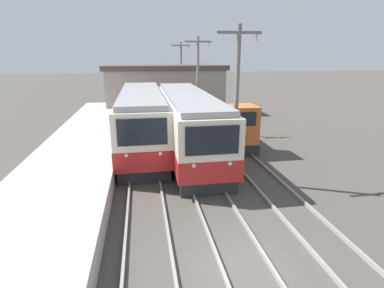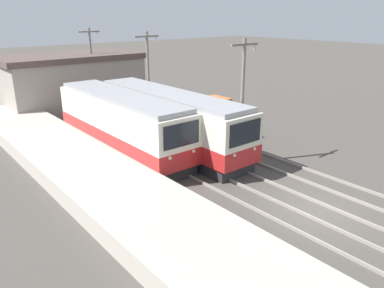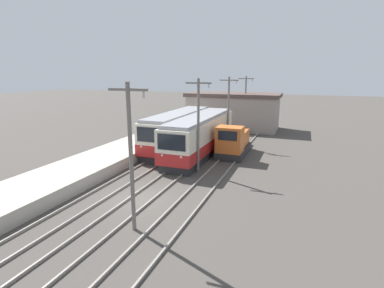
% 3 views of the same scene
% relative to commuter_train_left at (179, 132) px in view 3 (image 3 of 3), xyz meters
% --- Properties ---
extents(ground_plane, '(200.00, 200.00, 0.00)m').
position_rel_commuter_train_left_xyz_m(ground_plane, '(2.60, -12.47, -1.75)').
color(ground_plane, '#47423D').
extents(platform_left, '(4.50, 54.00, 0.92)m').
position_rel_commuter_train_left_xyz_m(platform_left, '(-3.65, -12.47, -1.29)').
color(platform_left, '#ADA599').
rests_on(platform_left, ground).
extents(track_left, '(1.54, 60.00, 0.14)m').
position_rel_commuter_train_left_xyz_m(track_left, '(-0.00, -12.47, -1.68)').
color(track_left, gray).
rests_on(track_left, ground).
extents(track_center, '(1.54, 60.00, 0.14)m').
position_rel_commuter_train_left_xyz_m(track_center, '(2.80, -12.47, -1.68)').
color(track_center, gray).
rests_on(track_center, ground).
extents(track_right, '(1.54, 60.00, 0.14)m').
position_rel_commuter_train_left_xyz_m(track_right, '(5.80, -12.47, -1.68)').
color(track_right, gray).
rests_on(track_right, ground).
extents(commuter_train_left, '(2.84, 12.50, 3.77)m').
position_rel_commuter_train_left_xyz_m(commuter_train_left, '(0.00, 0.00, 0.00)').
color(commuter_train_left, '#28282B').
rests_on(commuter_train_left, ground).
extents(commuter_train_center, '(2.84, 13.62, 3.74)m').
position_rel_commuter_train_left_xyz_m(commuter_train_center, '(2.80, -1.21, -0.01)').
color(commuter_train_center, '#28282B').
rests_on(commuter_train_center, ground).
extents(shunting_locomotive, '(2.40, 5.61, 3.00)m').
position_rel_commuter_train_left_xyz_m(shunting_locomotive, '(5.80, -0.43, -0.54)').
color(shunting_locomotive, '#28282B').
rests_on(shunting_locomotive, ground).
extents(catenary_mast_near, '(2.00, 0.20, 7.24)m').
position_rel_commuter_train_left_xyz_m(catenary_mast_near, '(4.31, -15.84, 2.19)').
color(catenary_mast_near, slate).
rests_on(catenary_mast_near, ground).
extents(catenary_mast_mid, '(2.00, 0.20, 7.24)m').
position_rel_commuter_train_left_xyz_m(catenary_mast_mid, '(4.31, -6.24, 2.19)').
color(catenary_mast_mid, slate).
rests_on(catenary_mast_mid, ground).
extents(catenary_mast_far, '(2.00, 0.20, 7.24)m').
position_rel_commuter_train_left_xyz_m(catenary_mast_far, '(4.31, 3.37, 2.19)').
color(catenary_mast_far, slate).
rests_on(catenary_mast_far, ground).
extents(catenary_mast_distant, '(2.00, 0.20, 7.24)m').
position_rel_commuter_train_left_xyz_m(catenary_mast_distant, '(4.31, 12.97, 2.19)').
color(catenary_mast_distant, slate).
rests_on(catenary_mast_distant, ground).
extents(station_building, '(12.60, 6.30, 4.94)m').
position_rel_commuter_train_left_xyz_m(station_building, '(2.57, 13.53, 0.75)').
color(station_building, gray).
rests_on(station_building, ground).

